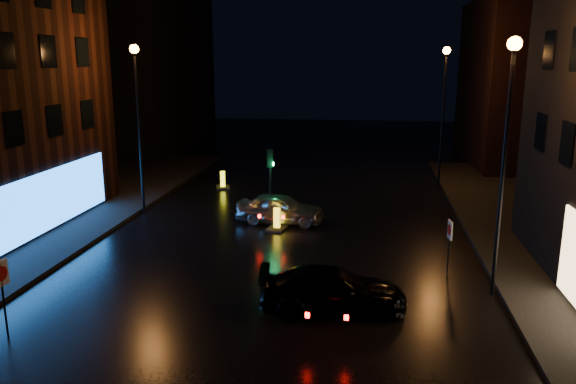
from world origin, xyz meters
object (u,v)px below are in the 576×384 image
Objects in this scene: dark_sedan at (333,290)px; silver_hatchback at (280,208)px; road_sign_left at (1,280)px; bollard_far at (223,184)px; road_sign_right at (450,235)px; bollard_near at (277,225)px; traffic_signal at (271,208)px.

silver_hatchback is at bearing 11.03° from dark_sedan.
road_sign_left reaches higher than dark_sedan.
road_sign_right reaches higher than bollard_far.
road_sign_right is at bearing -23.88° from bollard_near.
traffic_signal is 1.52× the size of road_sign_left.
traffic_signal is 1.67× the size of road_sign_right.
dark_sedan is 9.60m from road_sign_left.
traffic_signal is 7.22m from bollard_far.
traffic_signal is 14.21m from road_sign_left.
dark_sedan is at bearing 33.22° from road_sign_right.
bollard_near is at bearing -41.70° from road_sign_right.
bollard_far reaches higher than bollard_near.
bollard_far is 17.21m from road_sign_right.
silver_hatchback is 9.16m from road_sign_right.
dark_sedan reaches higher than bollard_far.
road_sign_right is (7.70, -6.55, 1.04)m from traffic_signal.
bollard_far is (-4.63, 6.80, -0.48)m from silver_hatchback.
traffic_signal is 10.74m from dark_sedan.
bollard_near is at bearing -175.32° from silver_hatchback.
bollard_far is (-4.02, 5.99, -0.27)m from traffic_signal.
bollard_far is at bearing 95.83° from road_sign_left.
bollard_near is 8.56m from road_sign_right.
road_sign_left is at bearing 18.46° from road_sign_right.
road_sign_left is (-5.92, -11.23, 1.48)m from bollard_near.
road_sign_right reaches higher than bollard_near.
bollard_near is 12.78m from road_sign_left.
bollard_far is at bearing -55.35° from road_sign_right.
bollard_far is at bearing 18.12° from dark_sedan.
traffic_signal reaches higher than road_sign_left.
bollard_near is (0.02, -1.10, -0.48)m from silver_hatchback.
road_sign_right reaches higher than dark_sedan.
silver_hatchback is 9.77m from dark_sedan.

